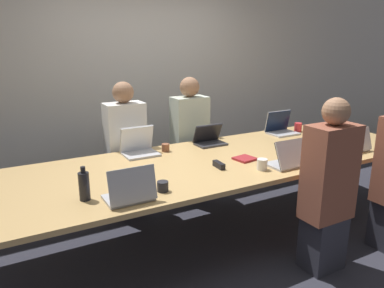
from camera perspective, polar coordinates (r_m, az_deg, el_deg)
ground_plane at (r=3.76m, az=3.38°, el=-13.38°), size 24.00×24.00×0.00m
curtain_wall at (r=4.86m, az=-7.50°, el=10.46°), size 12.00×0.06×2.80m
conference_table at (r=3.48m, az=3.56°, el=-3.11°), size 4.35×1.35×0.76m
laptop_far_center at (r=3.95m, az=2.62°, el=0.85°), size 0.32×0.22×0.21m
person_far_center at (r=4.33m, az=-0.36°, el=0.50°), size 0.40×0.24×1.43m
laptop_near_left at (r=2.59m, az=-9.38°, el=-7.15°), size 0.33×0.25×0.25m
cup_near_left at (r=2.74m, az=-4.48°, el=-6.46°), size 0.08×0.08×0.08m
bottle_near_left at (r=2.67m, az=-16.10°, el=-6.12°), size 0.07×0.07×0.24m
laptop_near_right at (r=4.01m, az=23.34°, el=-0.11°), size 0.36×0.24×0.24m
cup_near_right at (r=3.82m, az=20.69°, el=-0.92°), size 0.09×0.09×0.09m
laptop_near_midright at (r=3.35m, az=14.54°, el=-2.23°), size 0.33×0.25×0.24m
person_near_midright at (r=3.15m, az=20.01°, el=-6.56°), size 0.40×0.24×1.41m
cup_near_midright at (r=3.23m, az=10.63°, el=-3.07°), size 0.09×0.09×0.09m
laptop_far_right at (r=4.53m, az=13.32°, el=2.52°), size 0.34×0.26×0.26m
cup_far_right at (r=4.68m, az=15.86°, el=2.47°), size 0.09×0.09×0.10m
laptop_far_midleft at (r=3.64m, az=-8.11°, el=-0.36°), size 0.33×0.27×0.27m
person_far_midleft at (r=3.98m, az=-10.03°, el=-1.15°), size 0.40×0.24×1.42m
cup_far_midleft at (r=3.71m, az=-4.05°, el=-0.55°), size 0.08×0.08×0.08m
stapler at (r=3.24m, az=4.11°, el=-3.20°), size 0.05×0.15×0.05m
notebook at (r=3.48m, az=8.05°, el=-2.23°), size 0.20×0.19×0.02m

